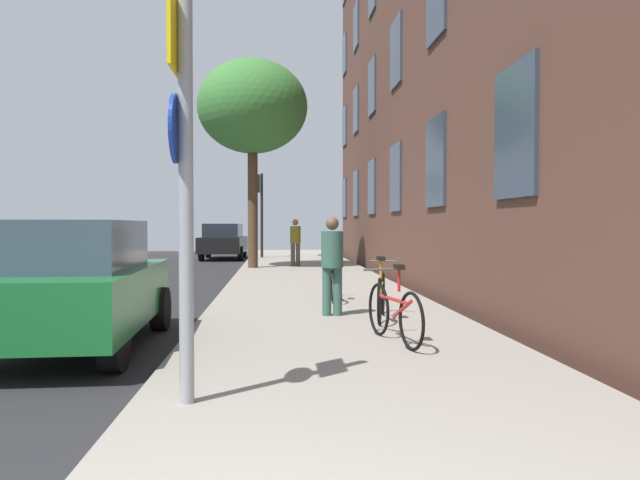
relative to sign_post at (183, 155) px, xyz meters
name	(u,v)px	position (x,y,z in m)	size (l,w,h in m)	color
ground_plane	(180,283)	(-1.85, 11.91, -2.14)	(41.80, 41.80, 0.00)	#332D28
road_asphalt	(101,283)	(-3.95, 11.91, -2.14)	(7.00, 38.00, 0.01)	#232326
sidewalk	(309,280)	(1.65, 11.91, -2.08)	(4.20, 38.00, 0.12)	gray
sign_post	(183,155)	(0.00, 0.00, 0.00)	(0.15, 0.60, 3.57)	gray
traffic_light	(260,200)	(0.02, 22.65, 0.54)	(0.43, 0.24, 3.75)	black
tree_near	(253,107)	(-0.03, 16.05, 3.40)	(3.72, 3.72, 7.05)	#4C3823
bicycle_0	(394,312)	(2.21, 2.43, -1.64)	(0.51, 1.70, 0.98)	black
bicycle_1	(381,295)	(2.37, 4.32, -1.64)	(0.53, 1.71, 0.98)	black
bicycle_2	(331,281)	(1.80, 6.80, -1.65)	(0.42, 1.70, 0.96)	black
pedestrian_0	(332,259)	(1.65, 4.76, -1.12)	(0.44, 0.44, 1.58)	#33594C
pedestrian_1	(295,239)	(1.43, 16.73, -1.08)	(0.44, 0.44, 1.65)	#4C4742
car_0	(73,283)	(-1.78, 2.84, -1.30)	(1.96, 4.17, 1.62)	#19662D
car_1	(223,241)	(-1.64, 23.37, -1.30)	(1.99, 4.48, 1.62)	black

